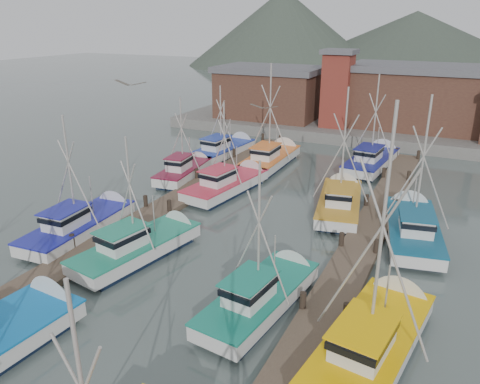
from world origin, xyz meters
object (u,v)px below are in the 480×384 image
at_px(lookout_tower, 337,88).
at_px(boat_8, 230,183).
at_px(boat_12, 272,158).
at_px(boat_4, 144,245).

bearing_deg(lookout_tower, boat_8, -96.65).
relative_size(boat_8, boat_12, 0.90).
distance_m(boat_8, boat_12, 8.09).
height_order(boat_8, boat_12, boat_12).
relative_size(boat_4, boat_8, 0.97).
bearing_deg(boat_12, lookout_tower, 80.34).
xyz_separation_m(lookout_tower, boat_12, (-2.23, -13.60, -4.87)).
xyz_separation_m(lookout_tower, boat_8, (-2.53, -21.69, -4.87)).
bearing_deg(boat_12, boat_4, -90.02).
distance_m(lookout_tower, boat_4, 33.83).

